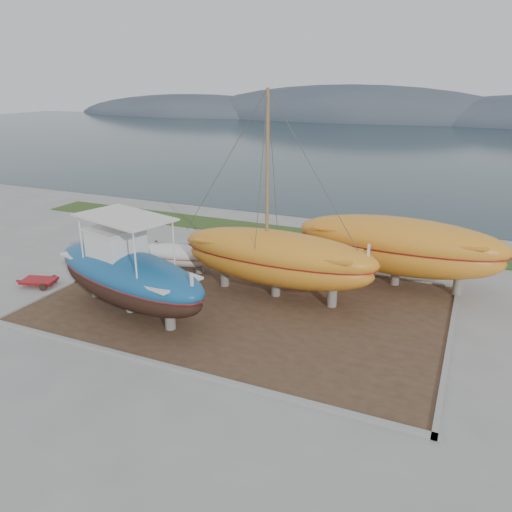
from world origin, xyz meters
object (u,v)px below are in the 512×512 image
at_px(blue_caique, 127,265).
at_px(orange_bare_hull, 397,253).
at_px(red_trailer, 39,283).
at_px(orange_sailboat, 277,199).
at_px(white_dinghy, 176,258).

height_order(blue_caique, orange_bare_hull, blue_caique).
distance_m(orange_bare_hull, red_trailer, 18.21).
relative_size(orange_sailboat, orange_bare_hull, 0.95).
xyz_separation_m(blue_caique, orange_bare_hull, (10.35, 8.05, -0.53)).
bearing_deg(blue_caique, orange_bare_hull, 53.21).
bearing_deg(red_trailer, white_dinghy, 24.44).
distance_m(orange_sailboat, orange_bare_hull, 7.00).
bearing_deg(blue_caique, red_trailer, -170.10).
height_order(blue_caique, white_dinghy, blue_caique).
distance_m(blue_caique, orange_sailboat, 7.29).
distance_m(blue_caique, white_dinghy, 5.53).
xyz_separation_m(orange_sailboat, orange_bare_hull, (5.03, 3.77, -3.08)).
bearing_deg(red_trailer, orange_bare_hull, 7.34).
relative_size(blue_caique, white_dinghy, 2.00).
bearing_deg(orange_bare_hull, white_dinghy, -164.18).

